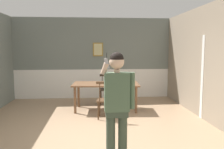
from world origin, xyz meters
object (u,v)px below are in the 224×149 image
at_px(dining_table, 106,86).
at_px(person_figure, 117,100).
at_px(chair_near_window, 105,100).
at_px(chair_by_doorway, 106,89).

relative_size(dining_table, person_figure, 1.12).
bearing_deg(dining_table, chair_near_window, -94.36).
bearing_deg(chair_by_doorway, chair_near_window, 89.30).
relative_size(dining_table, chair_by_doorway, 2.10).
relative_size(dining_table, chair_near_window, 2.00).
relative_size(chair_near_window, chair_by_doorway, 1.05).
xyz_separation_m(chair_near_window, chair_by_doorway, (0.13, 1.69, -0.01)).
height_order(dining_table, person_figure, person_figure).
bearing_deg(chair_by_doorway, person_figure, 92.55).
bearing_deg(dining_table, chair_by_doorway, 85.83).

